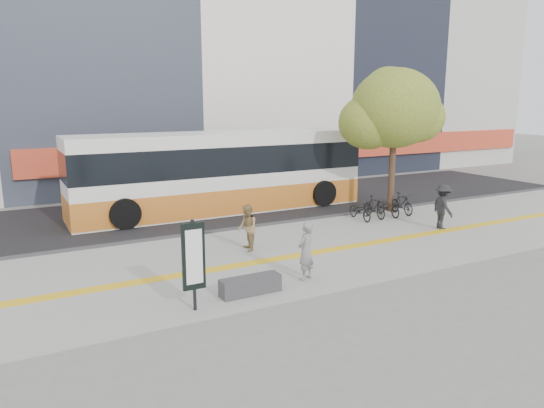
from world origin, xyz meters
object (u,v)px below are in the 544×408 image
bench (250,285)px  signboard (194,258)px  street_tree (392,110)px  seated_woman (306,251)px  pedestrian_tan (247,228)px  pedestrian_dark (443,207)px  bus (221,174)px

bench → signboard: 1.94m
street_tree → seated_woman: size_ratio=3.84×
signboard → pedestrian_tan: (3.17, 3.76, -0.52)m
pedestrian_dark → signboard: bearing=118.5°
bus → signboard: bearing=-116.0°
bench → bus: size_ratio=0.12×
street_tree → pedestrian_dark: (-0.37, -3.51, -3.57)m
bus → pedestrian_dark: (6.14, -7.19, -0.75)m
street_tree → pedestrian_tan: street_tree is taller
bench → bus: (3.28, 9.70, 1.40)m
signboard → street_tree: (11.38, 6.33, 3.15)m
street_tree → bus: 7.98m
bench → signboard: bearing=-169.2°
signboard → seated_woman: 3.47m
signboard → pedestrian_dark: (11.01, 2.82, -0.42)m
street_tree → seated_woman: 10.51m
seated_woman → pedestrian_dark: 7.95m
pedestrian_tan → pedestrian_dark: bearing=95.5°
signboard → bus: bus is taller
signboard → street_tree: size_ratio=0.35×
bench → signboard: signboard is taller
bus → seated_woman: bus is taller
bus → seated_woman: size_ratio=7.98×
bench → pedestrian_dark: size_ratio=0.92×
bench → bus: 10.33m
street_tree → pedestrian_tan: 9.35m
bench → pedestrian_tan: bearing=65.6°
bench → street_tree: 12.23m
street_tree → seated_woman: (-7.98, -5.80, -3.61)m
bench → bus: bearing=71.3°
street_tree → bench: bearing=-148.4°
signboard → pedestrian_tan: size_ratio=1.43×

